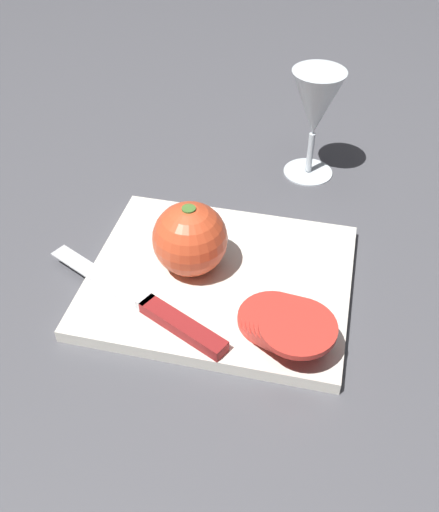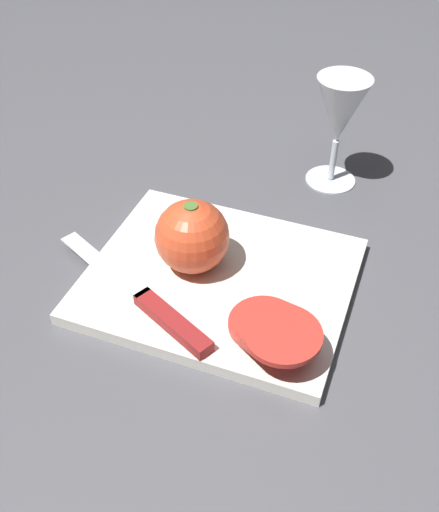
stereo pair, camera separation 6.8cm
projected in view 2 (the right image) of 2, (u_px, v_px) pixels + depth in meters
name	position (u px, v px, depth m)	size (l,w,h in m)	color
ground_plane	(230.00, 276.00, 0.72)	(3.00, 3.00, 0.00)	#4C4C51
cutting_board	(220.00, 280.00, 0.71)	(0.30, 0.25, 0.02)	silver
wine_glass	(340.00, 115.00, 0.80)	(0.07, 0.07, 0.16)	silver
whole_tomato	(192.00, 236.00, 0.69)	(0.09, 0.09, 0.09)	#DB4C28
knife	(158.00, 310.00, 0.65)	(0.24, 0.13, 0.01)	silver
tomato_slice_stack_near	(273.00, 329.00, 0.61)	(0.11, 0.11, 0.04)	red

